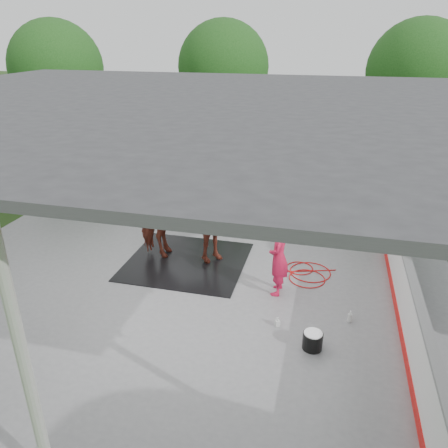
% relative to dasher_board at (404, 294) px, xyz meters
% --- Properties ---
extents(ground, '(100.00, 100.00, 0.00)m').
position_rel_dasher_board_xyz_m(ground, '(-4.60, 0.00, -0.59)').
color(ground, '#1E3814').
extents(concrete_slab, '(12.00, 10.00, 0.05)m').
position_rel_dasher_board_xyz_m(concrete_slab, '(-4.60, 0.00, -0.57)').
color(concrete_slab, slate).
rests_on(concrete_slab, ground).
extents(pavilion_structure, '(12.60, 10.60, 4.05)m').
position_rel_dasher_board_xyz_m(pavilion_structure, '(-4.60, -0.00, 3.37)').
color(pavilion_structure, beige).
rests_on(pavilion_structure, ground).
extents(dasher_board, '(0.16, 8.00, 1.15)m').
position_rel_dasher_board_xyz_m(dasher_board, '(0.00, 0.00, 0.00)').
color(dasher_board, red).
rests_on(dasher_board, concrete_slab).
extents(tree_belt, '(28.00, 28.00, 5.80)m').
position_rel_dasher_board_xyz_m(tree_belt, '(-4.30, 0.90, 3.20)').
color(tree_belt, '#382314').
rests_on(tree_belt, ground).
extents(rubber_mat, '(2.82, 2.65, 0.02)m').
position_rel_dasher_board_xyz_m(rubber_mat, '(-4.80, 1.16, -0.53)').
color(rubber_mat, black).
rests_on(rubber_mat, concrete_slab).
extents(horse, '(2.48, 1.19, 2.07)m').
position_rel_dasher_board_xyz_m(horse, '(-4.80, 1.16, 0.51)').
color(horse, maroon).
rests_on(horse, rubber_mat).
extents(handler, '(0.41, 0.63, 1.72)m').
position_rel_dasher_board_xyz_m(handler, '(-2.47, 0.34, 0.32)').
color(handler, red).
rests_on(handler, concrete_slab).
extents(wash_bucket, '(0.36, 0.36, 0.33)m').
position_rel_dasher_board_xyz_m(wash_bucket, '(-1.62, -1.33, -0.37)').
color(wash_bucket, black).
rests_on(wash_bucket, concrete_slab).
extents(soap_bottle_a, '(0.11, 0.11, 0.26)m').
position_rel_dasher_board_xyz_m(soap_bottle_a, '(-0.97, -0.39, -0.42)').
color(soap_bottle_a, silver).
rests_on(soap_bottle_a, concrete_slab).
extents(soap_bottle_b, '(0.12, 0.12, 0.19)m').
position_rel_dasher_board_xyz_m(soap_bottle_b, '(-2.31, -0.84, -0.45)').
color(soap_bottle_b, '#338CD8').
rests_on(soap_bottle_b, concrete_slab).
extents(hose_coil, '(1.29, 1.20, 0.02)m').
position_rel_dasher_board_xyz_m(hose_coil, '(-1.90, 1.28, -0.53)').
color(hose_coil, red).
rests_on(hose_coil, concrete_slab).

